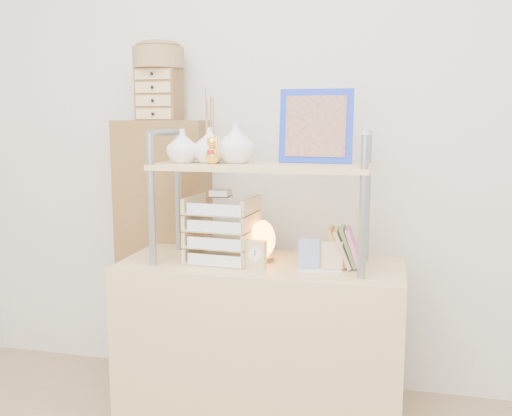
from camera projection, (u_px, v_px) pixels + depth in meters
The scene contains 9 objects.
desk at pixel (261, 346), 2.49m from camera, with size 1.20×0.50×0.75m, color tan.
cabinet at pixel (165, 253), 2.94m from camera, with size 0.45×0.24×1.35m, color brown.
hutch at pixel (248, 159), 2.39m from camera, with size 0.90×0.34×0.73m.
letter_tray at pixel (221, 233), 2.43m from camera, with size 0.27×0.26×0.31m.
salt_lamp at pixel (263, 240), 2.45m from camera, with size 0.12×0.11×0.18m.
desk_clock at pixel (256, 254), 2.33m from camera, with size 0.09×0.05×0.12m.
postcard_stand at pixel (320, 262), 2.30m from camera, with size 0.18×0.08×0.13m.
drawer_chest at pixel (159, 95), 2.79m from camera, with size 0.20×0.16×0.25m.
woven_basket at pixel (158, 58), 2.77m from camera, with size 0.25×0.25×0.10m, color olive.
Camera 1 is at (0.53, -1.11, 1.36)m, focal length 40.00 mm.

